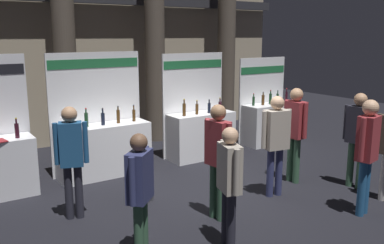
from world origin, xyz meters
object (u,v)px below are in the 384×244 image
visitor_0 (140,186)px  visitor_6 (358,131)px  visitor_2 (367,147)px  visitor_9 (72,153)px  visitor_4 (229,178)px  visitor_5 (276,136)px  trash_bin (143,183)px  exhibitor_booth_1 (103,145)px  visitor_8 (295,126)px  visitor_3 (218,152)px  exhibitor_booth_2 (200,131)px  exhibitor_booth_3 (269,120)px

visitor_0 → visitor_6: 4.49m
visitor_2 → visitor_9: visitor_2 is taller
visitor_4 → visitor_5: 2.09m
visitor_4 → trash_bin: bearing=-157.9°
exhibitor_booth_1 → visitor_9: exhibitor_booth_1 is taller
visitor_5 → visitor_8: 0.88m
trash_bin → visitor_6: 4.00m
visitor_3 → visitor_5: (1.42, 0.21, 0.01)m
exhibitor_booth_2 → visitor_2: 4.09m
visitor_8 → visitor_6: bearing=-139.3°
visitor_3 → visitor_5: visitor_3 is taller
trash_bin → visitor_9: visitor_9 is taller
visitor_0 → visitor_3: bearing=152.7°
exhibitor_booth_2 → trash_bin: bearing=-145.4°
visitor_0 → visitor_9: size_ratio=0.93×
exhibitor_booth_1 → exhibitor_booth_2: (2.34, -0.03, -0.01)m
exhibitor_booth_1 → trash_bin: size_ratio=4.10×
exhibitor_booth_2 → visitor_6: exhibitor_booth_2 is taller
trash_bin → visitor_3: (0.60, -1.33, 0.77)m
visitor_4 → visitor_6: 3.41m
trash_bin → visitor_8: visitor_8 is taller
trash_bin → visitor_4: 2.24m
visitor_3 → visitor_6: size_ratio=1.01×
exhibitor_booth_2 → visitor_8: size_ratio=1.31×
visitor_2 → visitor_9: bearing=-44.0°
visitor_5 → visitor_9: 3.40m
exhibitor_booth_1 → visitor_5: size_ratio=1.38×
exhibitor_booth_2 → visitor_2: exhibitor_booth_2 is taller
trash_bin → visitor_9: (-1.22, -0.09, 0.75)m
visitor_9 → visitor_0: bearing=-59.9°
trash_bin → visitor_3: 1.65m
exhibitor_booth_2 → visitor_6: size_ratio=1.35×
exhibitor_booth_1 → visitor_5: 3.46m
visitor_6 → visitor_8: size_ratio=0.97×
visitor_9 → visitor_2: bearing=-12.1°
visitor_4 → visitor_6: bearing=115.1°
exhibitor_booth_3 → visitor_0: bearing=-147.7°
exhibitor_booth_2 → visitor_6: 3.49m
visitor_2 → exhibitor_booth_1: bearing=-68.9°
trash_bin → visitor_4: visitor_4 is taller
exhibitor_booth_2 → trash_bin: size_ratio=3.97×
visitor_5 → visitor_8: size_ratio=0.98×
exhibitor_booth_1 → exhibitor_booth_3: (4.58, 0.06, -0.03)m
exhibitor_booth_2 → visitor_8: (0.55, -2.37, 0.48)m
visitor_6 → visitor_9: 5.04m
exhibitor_booth_2 → visitor_9: size_ratio=1.36×
visitor_5 → visitor_4: bearing=38.9°
exhibitor_booth_2 → visitor_3: exhibitor_booth_2 is taller
visitor_4 → visitor_9: size_ratio=0.94×
visitor_2 → visitor_8: 1.69m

